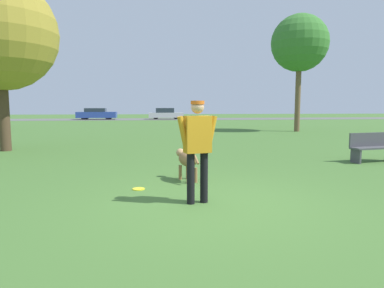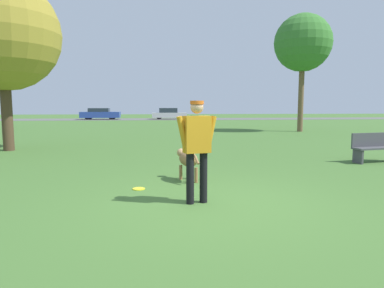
{
  "view_description": "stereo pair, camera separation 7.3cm",
  "coord_description": "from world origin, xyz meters",
  "px_view_note": "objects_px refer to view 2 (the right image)",
  "views": [
    {
      "loc": [
        -0.95,
        -5.46,
        1.62
      ],
      "look_at": [
        -0.22,
        0.92,
        0.9
      ],
      "focal_mm": 32.0,
      "sensor_mm": 36.0,
      "label": 1
    },
    {
      "loc": [
        -0.88,
        -5.47,
        1.62
      ],
      "look_at": [
        -0.22,
        0.92,
        0.9
      ],
      "focal_mm": 32.0,
      "sensor_mm": 36.0,
      "label": 2
    }
  ],
  "objects_px": {
    "person": "(197,143)",
    "tree_near_left": "(2,34)",
    "tree_far_right": "(303,43)",
    "frisbee": "(139,189)",
    "parked_car_silver": "(169,114)",
    "park_bench": "(374,147)",
    "parked_car_blue": "(100,114)",
    "dog": "(187,160)"
  },
  "relations": [
    {
      "from": "tree_near_left",
      "to": "parked_car_blue",
      "type": "height_order",
      "value": "tree_near_left"
    },
    {
      "from": "tree_far_right",
      "to": "parked_car_blue",
      "type": "xyz_separation_m",
      "value": [
        -15.6,
        20.46,
        -4.76
      ]
    },
    {
      "from": "parked_car_silver",
      "to": "person",
      "type": "bearing_deg",
      "value": -92.22
    },
    {
      "from": "person",
      "to": "dog",
      "type": "height_order",
      "value": "person"
    },
    {
      "from": "dog",
      "to": "person",
      "type": "bearing_deg",
      "value": 161.75
    },
    {
      "from": "parked_car_silver",
      "to": "frisbee",
      "type": "bearing_deg",
      "value": -93.94
    },
    {
      "from": "person",
      "to": "frisbee",
      "type": "bearing_deg",
      "value": 120.06
    },
    {
      "from": "tree_far_right",
      "to": "parked_car_blue",
      "type": "height_order",
      "value": "tree_far_right"
    },
    {
      "from": "parked_car_silver",
      "to": "park_bench",
      "type": "bearing_deg",
      "value": -82.43
    },
    {
      "from": "person",
      "to": "tree_far_right",
      "type": "distance_m",
      "value": 17.84
    },
    {
      "from": "frisbee",
      "to": "parked_car_blue",
      "type": "bearing_deg",
      "value": 100.29
    },
    {
      "from": "person",
      "to": "frisbee",
      "type": "height_order",
      "value": "person"
    },
    {
      "from": "person",
      "to": "tree_near_left",
      "type": "distance_m",
      "value": 10.0
    },
    {
      "from": "dog",
      "to": "tree_far_right",
      "type": "distance_m",
      "value": 16.56
    },
    {
      "from": "person",
      "to": "parked_car_silver",
      "type": "xyz_separation_m",
      "value": [
        0.77,
        35.55,
        -0.37
      ]
    },
    {
      "from": "person",
      "to": "tree_far_right",
      "type": "xyz_separation_m",
      "value": [
        8.31,
        15.16,
        4.4
      ]
    },
    {
      "from": "tree_far_right",
      "to": "dog",
      "type": "bearing_deg",
      "value": -121.73
    },
    {
      "from": "parked_car_blue",
      "to": "tree_near_left",
      "type": "bearing_deg",
      "value": -87.11
    },
    {
      "from": "frisbee",
      "to": "tree_near_left",
      "type": "bearing_deg",
      "value": 128.3
    },
    {
      "from": "frisbee",
      "to": "tree_far_right",
      "type": "distance_m",
      "value": 17.76
    },
    {
      "from": "person",
      "to": "tree_near_left",
      "type": "xyz_separation_m",
      "value": [
        -6.01,
        7.37,
        3.09
      ]
    },
    {
      "from": "person",
      "to": "frisbee",
      "type": "relative_size",
      "value": 7.05
    },
    {
      "from": "person",
      "to": "parked_car_blue",
      "type": "distance_m",
      "value": 36.37
    },
    {
      "from": "frisbee",
      "to": "parked_car_silver",
      "type": "distance_m",
      "value": 34.55
    },
    {
      "from": "tree_far_right",
      "to": "frisbee",
      "type": "bearing_deg",
      "value": -123.46
    },
    {
      "from": "dog",
      "to": "tree_near_left",
      "type": "distance_m",
      "value": 9.01
    },
    {
      "from": "person",
      "to": "dog",
      "type": "xyz_separation_m",
      "value": [
        -0.0,
        1.73,
        -0.55
      ]
    },
    {
      "from": "parked_car_silver",
      "to": "park_bench",
      "type": "height_order",
      "value": "parked_car_silver"
    },
    {
      "from": "parked_car_silver",
      "to": "park_bench",
      "type": "distance_m",
      "value": 32.29
    },
    {
      "from": "tree_far_right",
      "to": "tree_near_left",
      "type": "distance_m",
      "value": 16.35
    },
    {
      "from": "parked_car_blue",
      "to": "person",
      "type": "bearing_deg",
      "value": -78.15
    },
    {
      "from": "parked_car_blue",
      "to": "dog",
      "type": "bearing_deg",
      "value": -77.58
    },
    {
      "from": "frisbee",
      "to": "parked_car_silver",
      "type": "height_order",
      "value": "parked_car_silver"
    },
    {
      "from": "tree_far_right",
      "to": "parked_car_silver",
      "type": "xyz_separation_m",
      "value": [
        -7.54,
        20.39,
        -4.77
      ]
    },
    {
      "from": "frisbee",
      "to": "tree_near_left",
      "type": "height_order",
      "value": "tree_near_left"
    },
    {
      "from": "tree_near_left",
      "to": "parked_car_silver",
      "type": "xyz_separation_m",
      "value": [
        6.77,
        28.18,
        -3.46
      ]
    },
    {
      "from": "person",
      "to": "parked_car_silver",
      "type": "bearing_deg",
      "value": 74.77
    },
    {
      "from": "dog",
      "to": "parked_car_silver",
      "type": "relative_size",
      "value": 0.25
    },
    {
      "from": "parked_car_blue",
      "to": "park_bench",
      "type": "bearing_deg",
      "value": -67.82
    },
    {
      "from": "tree_far_right",
      "to": "park_bench",
      "type": "distance_m",
      "value": 12.86
    },
    {
      "from": "dog",
      "to": "frisbee",
      "type": "distance_m",
      "value": 1.3
    },
    {
      "from": "tree_near_left",
      "to": "parked_car_blue",
      "type": "distance_m",
      "value": 28.5
    }
  ]
}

